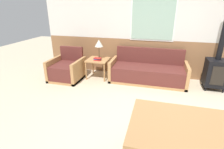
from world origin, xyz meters
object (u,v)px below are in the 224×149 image
Objects in this scene: side_table at (98,62)px; wood_stove at (217,66)px; dining_table at (214,136)px; table_lamp at (99,44)px; armchair at (67,70)px; couch at (148,72)px.

side_table is 3.06m from wood_stove.
dining_table is 2.92m from wood_stove.
wood_stove reaches higher than table_lamp.
armchair is at bearing -150.70° from table_lamp.
couch is 2.36× the size of armchair.
armchair is 0.48× the size of dining_table.
dining_table is at bearing -105.03° from wood_stove.
couch is at bearing 178.87° from wood_stove.
side_table is 3.63m from dining_table.
table_lamp reaches higher than armchair.
dining_table is at bearing -50.66° from side_table.
couch is 3.77× the size of table_lamp.
wood_stove is (0.76, 2.82, -0.08)m from dining_table.
wood_stove reaches higher than dining_table.
side_table is 0.25× the size of wood_stove.
armchair is 0.91m from side_table.
table_lamp is (0.82, 0.46, 0.70)m from armchair.
table_lamp is at bearing 178.30° from wood_stove.
table_lamp is (-1.41, 0.06, 0.70)m from couch.
armchair is 1.60× the size of table_lamp.
armchair is 3.98m from dining_table.
couch is 1.67m from wood_stove.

